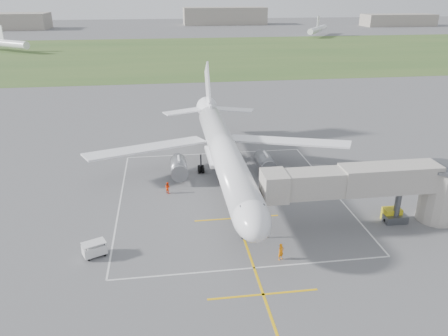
{
  "coord_description": "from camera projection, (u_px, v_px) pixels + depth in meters",
  "views": [
    {
      "loc": [
        -7.85,
        -54.66,
        25.18
      ],
      "look_at": [
        -0.68,
        -4.0,
        4.0
      ],
      "focal_mm": 35.0,
      "sensor_mm": 36.0,
      "label": 1
    }
  ],
  "objects": [
    {
      "name": "ground",
      "position": [
        225.0,
        183.0,
        60.65
      ],
      "size": [
        700.0,
        700.0,
        0.0
      ],
      "primitive_type": "plane",
      "color": "#515153",
      "rests_on": "ground"
    },
    {
      "name": "grass_strip",
      "position": [
        180.0,
        54.0,
        179.58
      ],
      "size": [
        700.0,
        120.0,
        0.02
      ],
      "primitive_type": "cube",
      "color": "#385726",
      "rests_on": "ground"
    },
    {
      "name": "jet_bridge",
      "position": [
        382.0,
        186.0,
        48.53
      ],
      "size": [
        23.4,
        5.0,
        7.2
      ],
      "color": "gray",
      "rests_on": "ground"
    },
    {
      "name": "distant_hangars",
      "position": [
        147.0,
        19.0,
        299.19
      ],
      "size": [
        345.0,
        49.0,
        12.0
      ],
      "color": "gray",
      "rests_on": "ground"
    },
    {
      "name": "baggage_cart",
      "position": [
        94.0,
        249.0,
        43.94
      ],
      "size": [
        2.63,
        2.16,
        1.58
      ],
      "rotation": [
        0.0,
        0.0,
        0.41
      ],
      "color": "silver",
      "rests_on": "ground"
    },
    {
      "name": "apron_markings",
      "position": [
        231.0,
        202.0,
        55.33
      ],
      "size": [
        28.2,
        60.0,
        0.01
      ],
      "color": "yellow",
      "rests_on": "ground"
    },
    {
      "name": "ramp_worker_wing",
      "position": [
        168.0,
        188.0,
        57.56
      ],
      "size": [
        0.95,
        0.95,
        1.55
      ],
      "primitive_type": "imported",
      "rotation": [
        0.0,
        0.0,
        2.33
      ],
      "color": "#FC3707",
      "rests_on": "ground"
    },
    {
      "name": "ramp_worker_nose",
      "position": [
        281.0,
        252.0,
        43.36
      ],
      "size": [
        0.77,
        0.68,
        1.79
      ],
      "primitive_type": "imported",
      "rotation": [
        0.0,
        0.0,
        0.47
      ],
      "color": "orange",
      "rests_on": "ground"
    },
    {
      "name": "gpu_unit",
      "position": [
        392.0,
        214.0,
        50.81
      ],
      "size": [
        2.03,
        1.44,
        1.52
      ],
      "rotation": [
        0.0,
        0.0,
        -0.0
      ],
      "color": "gold",
      "rests_on": "ground"
    },
    {
      "name": "distant_aircraft",
      "position": [
        182.0,
        35.0,
        214.52
      ],
      "size": [
        178.1,
        69.66,
        8.85
      ],
      "color": "white",
      "rests_on": "ground"
    },
    {
      "name": "airliner",
      "position": [
        224.0,
        152.0,
        59.66
      ],
      "size": [
        38.93,
        46.75,
        13.52
      ],
      "color": "white",
      "rests_on": "ground"
    }
  ]
}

